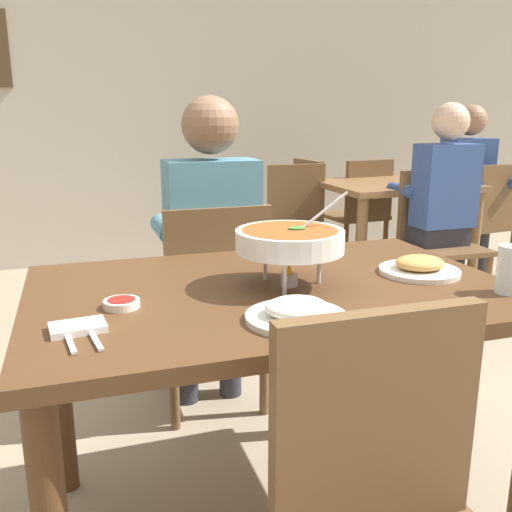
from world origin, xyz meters
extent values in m
cube|color=#BCB2A3|center=(0.00, 3.47, 1.50)|extent=(10.00, 0.10, 3.00)
cube|color=#51331C|center=(0.00, 0.00, 0.75)|extent=(1.33, 0.86, 0.04)
cylinder|color=#51331C|center=(-0.60, 0.37, 0.37)|extent=(0.07, 0.07, 0.73)
cylinder|color=#51331C|center=(0.60, 0.37, 0.37)|extent=(0.07, 0.07, 0.73)
cube|color=brown|center=(0.00, 0.81, 0.43)|extent=(0.44, 0.44, 0.03)
cube|color=brown|center=(0.00, 0.61, 0.68)|extent=(0.42, 0.04, 0.45)
cylinder|color=brown|center=(0.19, 1.00, 0.21)|extent=(0.04, 0.04, 0.42)
cylinder|color=brown|center=(-0.19, 1.00, 0.21)|extent=(0.04, 0.04, 0.42)
cylinder|color=brown|center=(0.19, 0.62, 0.21)|extent=(0.04, 0.04, 0.42)
cylinder|color=brown|center=(-0.19, 0.62, 0.21)|extent=(0.04, 0.04, 0.42)
cylinder|color=#2D2D38|center=(0.10, 0.83, 0.23)|extent=(0.10, 0.10, 0.45)
cylinder|color=#2D2D38|center=(-0.10, 0.83, 0.23)|extent=(0.10, 0.10, 0.45)
cube|color=#2D2D38|center=(0.00, 0.79, 0.51)|extent=(0.32, 0.32, 0.12)
cube|color=teal|center=(0.00, 0.71, 0.82)|extent=(0.36, 0.20, 0.50)
sphere|color=#846047|center=(0.00, 0.71, 1.20)|extent=(0.22, 0.22, 0.22)
cylinder|color=teal|center=(0.16, 0.91, 0.77)|extent=(0.08, 0.28, 0.08)
cylinder|color=teal|center=(-0.16, 0.91, 0.77)|extent=(0.08, 0.28, 0.08)
cube|color=brown|center=(0.00, -0.58, 0.68)|extent=(0.42, 0.04, 0.45)
cylinder|color=silver|center=(0.13, -0.01, 0.82)|extent=(0.01, 0.01, 0.10)
cylinder|color=silver|center=(0.00, 0.06, 0.82)|extent=(0.01, 0.01, 0.10)
cylinder|color=silver|center=(0.00, -0.09, 0.82)|extent=(0.01, 0.01, 0.10)
torus|color=silver|center=(0.04, -0.01, 0.87)|extent=(0.21, 0.21, 0.01)
cylinder|color=#B2B2B7|center=(0.04, -0.01, 0.79)|extent=(0.05, 0.05, 0.04)
cone|color=orange|center=(0.04, -0.01, 0.82)|extent=(0.02, 0.02, 0.04)
cylinder|color=white|center=(0.04, -0.01, 0.90)|extent=(0.30, 0.30, 0.06)
cylinder|color=#994C1E|center=(0.04, -0.01, 0.93)|extent=(0.26, 0.26, 0.01)
ellipsoid|color=#388433|center=(0.06, -0.01, 0.94)|extent=(0.05, 0.03, 0.01)
cylinder|color=silver|center=(0.13, 0.01, 0.96)|extent=(0.18, 0.01, 0.13)
cylinder|color=white|center=(-0.04, -0.27, 0.78)|extent=(0.24, 0.24, 0.01)
ellipsoid|color=white|center=(-0.04, -0.27, 0.81)|extent=(0.15, 0.13, 0.04)
cylinder|color=white|center=(0.46, -0.02, 0.78)|extent=(0.24, 0.24, 0.01)
ellipsoid|color=tan|center=(0.46, -0.02, 0.81)|extent=(0.15, 0.13, 0.04)
cylinder|color=white|center=(-0.42, -0.05, 0.78)|extent=(0.09, 0.09, 0.02)
cylinder|color=maroon|center=(-0.42, -0.05, 0.79)|extent=(0.07, 0.07, 0.01)
cube|color=white|center=(-0.52, -0.18, 0.78)|extent=(0.13, 0.09, 0.02)
cube|color=silver|center=(-0.54, -0.23, 0.78)|extent=(0.03, 0.17, 0.01)
cube|color=silver|center=(-0.49, -0.23, 0.78)|extent=(0.04, 0.17, 0.01)
cylinder|color=silver|center=(0.58, -0.26, 0.84)|extent=(0.07, 0.07, 0.13)
cylinder|color=gold|center=(0.58, -0.26, 0.82)|extent=(0.06, 0.06, 0.08)
cube|color=brown|center=(1.65, 2.03, 0.75)|extent=(1.00, 0.80, 0.04)
cylinder|color=brown|center=(1.21, 1.69, 0.37)|extent=(0.07, 0.07, 0.73)
cylinder|color=brown|center=(2.09, 1.69, 0.37)|extent=(0.07, 0.07, 0.73)
cylinder|color=brown|center=(1.21, 2.37, 0.37)|extent=(0.07, 0.07, 0.73)
cylinder|color=brown|center=(2.09, 2.37, 0.37)|extent=(0.07, 0.07, 0.73)
cube|color=brown|center=(2.33, 1.98, 0.43)|extent=(0.49, 0.49, 0.03)
cube|color=brown|center=(2.35, 1.78, 0.68)|extent=(0.42, 0.09, 0.45)
cylinder|color=brown|center=(2.50, 2.19, 0.21)|extent=(0.04, 0.04, 0.42)
cylinder|color=brown|center=(2.12, 2.15, 0.21)|extent=(0.04, 0.04, 0.42)
cylinder|color=brown|center=(2.54, 1.82, 0.21)|extent=(0.04, 0.04, 0.42)
cylinder|color=brown|center=(2.16, 1.77, 0.21)|extent=(0.04, 0.04, 0.42)
cube|color=brown|center=(1.64, 1.42, 0.43)|extent=(0.45, 0.45, 0.03)
cube|color=brown|center=(1.64, 1.62, 0.68)|extent=(0.42, 0.05, 0.45)
cylinder|color=brown|center=(1.44, 1.23, 0.21)|extent=(0.04, 0.04, 0.42)
cylinder|color=brown|center=(1.82, 1.22, 0.21)|extent=(0.04, 0.04, 0.42)
cylinder|color=brown|center=(1.45, 1.61, 0.21)|extent=(0.04, 0.04, 0.42)
cylinder|color=brown|center=(1.83, 1.60, 0.21)|extent=(0.04, 0.04, 0.42)
cube|color=brown|center=(0.98, 2.06, 0.43)|extent=(0.47, 0.47, 0.03)
cube|color=brown|center=(0.99, 2.26, 0.68)|extent=(0.42, 0.07, 0.45)
cylinder|color=brown|center=(0.77, 1.88, 0.21)|extent=(0.04, 0.04, 0.42)
cylinder|color=brown|center=(1.15, 1.86, 0.21)|extent=(0.04, 0.04, 0.42)
cylinder|color=brown|center=(0.80, 2.26, 0.21)|extent=(0.04, 0.04, 0.42)
cylinder|color=brown|center=(1.18, 2.24, 0.21)|extent=(0.04, 0.04, 0.42)
cube|color=brown|center=(1.64, 2.62, 0.43)|extent=(0.49, 0.49, 0.03)
cube|color=brown|center=(1.67, 2.42, 0.68)|extent=(0.42, 0.09, 0.45)
cylinder|color=brown|center=(1.81, 2.83, 0.21)|extent=(0.04, 0.04, 0.42)
cylinder|color=brown|center=(1.43, 2.79, 0.21)|extent=(0.04, 0.04, 0.42)
cylinder|color=brown|center=(1.85, 2.45, 0.21)|extent=(0.04, 0.04, 0.42)
cylinder|color=brown|center=(1.48, 2.41, 0.21)|extent=(0.04, 0.04, 0.42)
cube|color=brown|center=(1.02, 2.58, 0.43)|extent=(0.48, 0.48, 0.03)
cube|color=brown|center=(1.22, 2.60, 0.68)|extent=(0.08, 0.42, 0.45)
cylinder|color=brown|center=(0.82, 2.75, 0.21)|extent=(0.04, 0.04, 0.42)
cylinder|color=brown|center=(0.85, 2.37, 0.21)|extent=(0.04, 0.04, 0.42)
cylinder|color=brown|center=(1.19, 2.79, 0.21)|extent=(0.04, 0.04, 0.42)
cylinder|color=brown|center=(1.23, 2.41, 0.21)|extent=(0.04, 0.04, 0.42)
cylinder|color=#2D2D38|center=(2.17, 1.94, 0.23)|extent=(0.10, 0.10, 0.45)
cylinder|color=#2D2D38|center=(2.37, 1.94, 0.23)|extent=(0.10, 0.10, 0.45)
cube|color=#2D2D38|center=(2.27, 1.98, 0.51)|extent=(0.32, 0.32, 0.12)
cube|color=#334C8C|center=(2.27, 2.06, 0.82)|extent=(0.36, 0.20, 0.50)
sphere|color=#A57756|center=(2.27, 2.06, 1.20)|extent=(0.22, 0.22, 0.22)
cylinder|color=#334C8C|center=(2.11, 1.86, 0.77)|extent=(0.08, 0.28, 0.08)
cylinder|color=#334C8C|center=(2.43, 1.86, 0.77)|extent=(0.08, 0.28, 0.08)
cylinder|color=#2D2D38|center=(1.73, 1.57, 0.23)|extent=(0.10, 0.10, 0.45)
cylinder|color=#2D2D38|center=(1.53, 1.57, 0.23)|extent=(0.10, 0.10, 0.45)
cube|color=#2D2D38|center=(1.63, 1.53, 0.51)|extent=(0.32, 0.32, 0.12)
cube|color=#334C8C|center=(1.63, 1.45, 0.82)|extent=(0.36, 0.20, 0.50)
sphere|color=beige|center=(1.63, 1.45, 1.20)|extent=(0.22, 0.22, 0.22)
cylinder|color=#334C8C|center=(1.79, 1.65, 0.77)|extent=(0.08, 0.28, 0.08)
cylinder|color=#334C8C|center=(1.47, 1.65, 0.77)|extent=(0.08, 0.28, 0.08)
camera|label=1|loc=(-0.50, -1.40, 1.24)|focal=39.00mm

